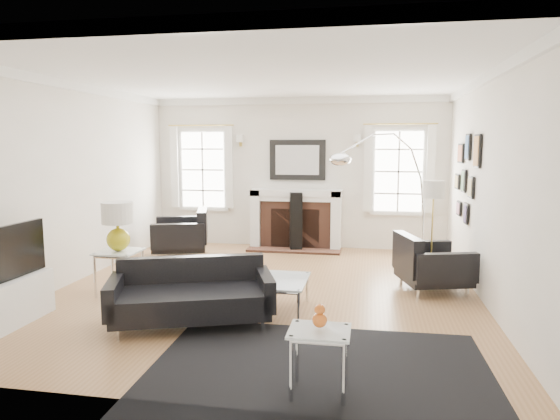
% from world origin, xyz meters
% --- Properties ---
extents(floor, '(6.00, 6.00, 0.00)m').
position_xyz_m(floor, '(0.00, 0.00, 0.00)').
color(floor, '#986A40').
rests_on(floor, ground).
extents(back_wall, '(5.50, 0.04, 2.80)m').
position_xyz_m(back_wall, '(0.00, 3.00, 1.40)').
color(back_wall, white).
rests_on(back_wall, floor).
extents(front_wall, '(5.50, 0.04, 2.80)m').
position_xyz_m(front_wall, '(0.00, -3.00, 1.40)').
color(front_wall, white).
rests_on(front_wall, floor).
extents(left_wall, '(0.04, 6.00, 2.80)m').
position_xyz_m(left_wall, '(-2.75, 0.00, 1.40)').
color(left_wall, white).
rests_on(left_wall, floor).
extents(right_wall, '(0.04, 6.00, 2.80)m').
position_xyz_m(right_wall, '(2.75, 0.00, 1.40)').
color(right_wall, white).
rests_on(right_wall, floor).
extents(ceiling, '(5.50, 6.00, 0.02)m').
position_xyz_m(ceiling, '(0.00, 0.00, 2.80)').
color(ceiling, white).
rests_on(ceiling, back_wall).
extents(crown_molding, '(5.50, 6.00, 0.12)m').
position_xyz_m(crown_molding, '(0.00, 0.00, 2.74)').
color(crown_molding, white).
rests_on(crown_molding, back_wall).
extents(fireplace, '(1.70, 0.69, 1.11)m').
position_xyz_m(fireplace, '(0.00, 2.79, 0.54)').
color(fireplace, white).
rests_on(fireplace, floor).
extents(mantel_mirror, '(1.05, 0.07, 0.75)m').
position_xyz_m(mantel_mirror, '(0.00, 2.95, 1.65)').
color(mantel_mirror, black).
rests_on(mantel_mirror, back_wall).
extents(window_left, '(1.24, 0.15, 1.62)m').
position_xyz_m(window_left, '(-1.85, 2.95, 1.46)').
color(window_left, white).
rests_on(window_left, back_wall).
extents(window_right, '(1.24, 0.15, 1.62)m').
position_xyz_m(window_right, '(1.85, 2.95, 1.46)').
color(window_right, white).
rests_on(window_right, back_wall).
extents(gallery_wall, '(0.04, 1.73, 1.29)m').
position_xyz_m(gallery_wall, '(2.72, 1.30, 1.53)').
color(gallery_wall, black).
rests_on(gallery_wall, right_wall).
extents(tv_unit, '(0.35, 1.00, 1.09)m').
position_xyz_m(tv_unit, '(-2.44, -1.70, 0.33)').
color(tv_unit, white).
rests_on(tv_unit, floor).
extents(area_rug, '(2.97, 2.49, 0.01)m').
position_xyz_m(area_rug, '(0.95, -2.45, 0.01)').
color(area_rug, black).
rests_on(area_rug, floor).
extents(sofa, '(1.88, 1.31, 0.56)m').
position_xyz_m(sofa, '(-0.53, -1.33, 0.31)').
color(sofa, black).
rests_on(sofa, floor).
extents(armchair_left, '(1.15, 1.22, 0.68)m').
position_xyz_m(armchair_left, '(-1.81, 1.76, 0.38)').
color(armchair_left, black).
rests_on(armchair_left, floor).
extents(armchair_right, '(1.04, 1.11, 0.62)m').
position_xyz_m(armchair_right, '(2.14, 0.39, 0.35)').
color(armchair_right, black).
rests_on(armchair_right, floor).
extents(coffee_table, '(0.84, 0.84, 0.37)m').
position_xyz_m(coffee_table, '(0.23, -0.76, 0.34)').
color(coffee_table, silver).
rests_on(coffee_table, floor).
extents(side_table_left, '(0.52, 0.52, 0.57)m').
position_xyz_m(side_table_left, '(-1.83, -0.48, 0.46)').
color(side_table_left, silver).
rests_on(side_table_left, floor).
extents(nesting_table, '(0.47, 0.40, 0.52)m').
position_xyz_m(nesting_table, '(0.99, -2.65, 0.41)').
color(nesting_table, silver).
rests_on(nesting_table, floor).
extents(gourd_lamp, '(0.40, 0.40, 0.63)m').
position_xyz_m(gourd_lamp, '(-1.83, -0.48, 0.94)').
color(gourd_lamp, gold).
rests_on(gourd_lamp, side_table_left).
extents(orange_vase, '(0.11, 0.11, 0.18)m').
position_xyz_m(orange_vase, '(0.99, -2.65, 0.62)').
color(orange_vase, '#CD5B1A').
rests_on(orange_vase, nesting_table).
extents(arc_floor_lamp, '(1.54, 1.43, 2.18)m').
position_xyz_m(arc_floor_lamp, '(1.56, 1.29, 1.18)').
color(arc_floor_lamp, silver).
rests_on(arc_floor_lamp, floor).
extents(stick_floor_lamp, '(0.29, 0.29, 1.45)m').
position_xyz_m(stick_floor_lamp, '(2.20, 0.69, 1.26)').
color(stick_floor_lamp, gold).
rests_on(stick_floor_lamp, floor).
extents(speaker_tower, '(0.26, 0.26, 1.07)m').
position_xyz_m(speaker_tower, '(0.03, 2.57, 0.54)').
color(speaker_tower, black).
rests_on(speaker_tower, floor).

